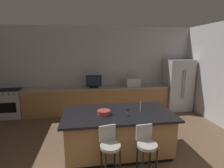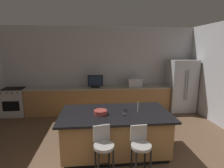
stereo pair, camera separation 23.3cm
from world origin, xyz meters
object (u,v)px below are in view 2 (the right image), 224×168
object	(u,v)px
bar_stool_left	(103,150)
bar_stool_right	(140,149)
cell_phone	(125,110)
tv_monitor	(95,82)
range_oven	(15,102)
refrigerator	(181,86)
kitchen_island	(115,132)
microwave	(135,82)
fruit_bowl	(100,112)
tv_remote	(124,114)

from	to	relation	value
bar_stool_left	bar_stool_right	xyz separation A→B (m)	(0.62, -0.03, -0.01)
cell_phone	tv_monitor	bearing A→B (deg)	118.54
range_oven	bar_stool_right	world-z (taller)	bar_stool_right
cell_phone	refrigerator	bearing A→B (deg)	56.79
tv_monitor	kitchen_island	bearing A→B (deg)	-80.59
range_oven	tv_monitor	size ratio (longest dim) A/B	1.80
microwave	fruit_bowl	distance (m)	2.85
microwave	bar_stool_right	world-z (taller)	microwave
microwave	bar_stool_left	distance (m)	3.56
refrigerator	bar_stool_right	world-z (taller)	refrigerator
tv_monitor	bar_stool_left	bearing A→B (deg)	-87.96
kitchen_island	range_oven	distance (m)	3.99
range_oven	microwave	distance (m)	4.13
kitchen_island	refrigerator	bearing A→B (deg)	42.54
microwave	tv_remote	xyz separation A→B (m)	(-0.81, -2.61, -0.14)
kitchen_island	bar_stool_right	xyz separation A→B (m)	(0.33, -0.84, 0.10)
kitchen_island	tv_remote	distance (m)	0.50
range_oven	microwave	size ratio (longest dim) A/B	1.94
fruit_bowl	range_oven	bearing A→B (deg)	137.81
tv_monitor	bar_stool_left	xyz separation A→B (m)	(0.12, -3.24, -0.54)
kitchen_island	microwave	distance (m)	2.74
fruit_bowl	cell_phone	size ratio (longest dim) A/B	1.79
fruit_bowl	refrigerator	bearing A→B (deg)	40.01
kitchen_island	bar_stool_left	size ratio (longest dim) A/B	2.39
range_oven	cell_phone	world-z (taller)	range_oven
refrigerator	microwave	world-z (taller)	refrigerator
kitchen_island	fruit_bowl	size ratio (longest dim) A/B	8.52
range_oven	bar_stool_left	xyz separation A→B (m)	(2.82, -3.29, 0.11)
range_oven	microwave	bearing A→B (deg)	0.02
tv_monitor	tv_remote	xyz separation A→B (m)	(0.57, -2.56, -0.19)
refrigerator	bar_stool_right	size ratio (longest dim) A/B	1.94
range_oven	refrigerator	bearing A→B (deg)	-0.57
refrigerator	cell_phone	size ratio (longest dim) A/B	12.24
cell_phone	tv_remote	distance (m)	0.26
bar_stool_right	fruit_bowl	xyz separation A→B (m)	(-0.64, 0.78, 0.39)
bar_stool_left	tv_remote	distance (m)	0.89
refrigerator	range_oven	distance (m)	5.78
tv_monitor	bar_stool_left	world-z (taller)	tv_monitor
refrigerator	fruit_bowl	world-z (taller)	refrigerator
bar_stool_left	kitchen_island	bearing A→B (deg)	57.93
microwave	cell_phone	xyz separation A→B (m)	(-0.73, -2.37, -0.14)
refrigerator	tv_remote	world-z (taller)	refrigerator
microwave	tv_monitor	distance (m)	1.37
refrigerator	microwave	xyz separation A→B (m)	(-1.68, 0.06, 0.14)
bar_stool_left	fruit_bowl	distance (m)	0.84
kitchen_island	cell_phone	distance (m)	0.52
tv_monitor	tv_remote	bearing A→B (deg)	-77.50
kitchen_island	cell_phone	size ratio (longest dim) A/B	15.23
bar_stool_right	tv_remote	bearing A→B (deg)	98.32
bar_stool_right	bar_stool_left	bearing A→B (deg)	171.92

